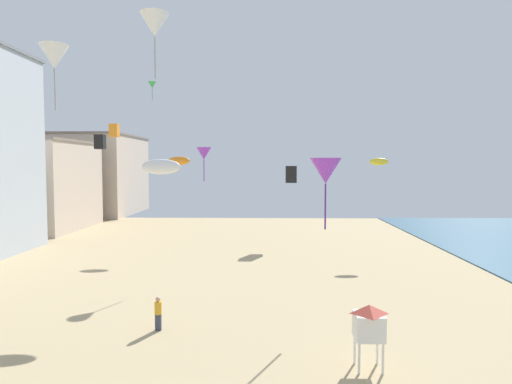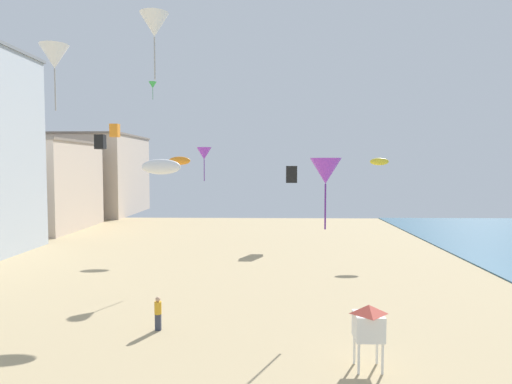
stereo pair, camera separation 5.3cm
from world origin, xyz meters
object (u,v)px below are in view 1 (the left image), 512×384
(kite_green_delta, at_px, (152,85))
(kite_orange_box, at_px, (114,130))
(kite_white_delta_2, at_px, (155,25))
(lifeguard_stand, at_px, (369,323))
(kite_black_box_2, at_px, (100,142))
(kite_flyer, at_px, (158,312))
(kite_white_parafoil, at_px, (161,167))
(kite_black_box, at_px, (291,174))
(kite_purple_delta_3, at_px, (204,154))
(kite_purple_delta, at_px, (326,171))
(kite_yellow_parafoil, at_px, (379,162))
(kite_white_delta, at_px, (54,57))
(kite_orange_parafoil, at_px, (179,161))

(kite_green_delta, distance_m, kite_orange_box, 6.11)
(kite_green_delta, distance_m, kite_white_delta_2, 29.58)
(lifeguard_stand, distance_m, kite_black_box_2, 19.53)
(kite_flyer, xyz_separation_m, kite_white_parafoil, (-1.11, 5.63, 6.95))
(kite_black_box, bearing_deg, kite_purple_delta_3, -118.91)
(kite_green_delta, bearing_deg, kite_black_box_2, -85.53)
(kite_white_delta_2, bearing_deg, kite_black_box_2, 121.47)
(kite_purple_delta, height_order, kite_black_box_2, kite_black_box_2)
(kite_yellow_parafoil, xyz_separation_m, kite_white_parafoil, (-16.54, -14.83, -0.42))
(kite_orange_box, bearing_deg, kite_white_delta_2, -67.98)
(kite_green_delta, relative_size, kite_white_parafoil, 0.78)
(lifeguard_stand, bearing_deg, kite_black_box, 83.30)
(kite_flyer, bearing_deg, kite_white_delta_2, -77.81)
(kite_purple_delta_3, bearing_deg, kite_purple_delta, -51.09)
(kite_green_delta, height_order, kite_white_delta, kite_green_delta)
(kite_flyer, distance_m, kite_orange_box, 28.49)
(kite_black_box_2, bearing_deg, kite_flyer, -52.75)
(kite_yellow_parafoil, bearing_deg, kite_orange_box, 171.33)
(kite_orange_parafoil, xyz_separation_m, kite_black_box_2, (-2.01, -14.93, 1.04))
(kite_purple_delta, xyz_separation_m, kite_orange_box, (-18.61, 21.67, 3.82))
(lifeguard_stand, distance_m, kite_orange_box, 35.66)
(kite_green_delta, bearing_deg, kite_flyer, -75.39)
(kite_orange_parafoil, bearing_deg, kite_purple_delta, -58.85)
(kite_yellow_parafoil, bearing_deg, lifeguard_stand, -104.32)
(kite_white_delta, relative_size, kite_white_delta_2, 1.42)
(kite_orange_box, bearing_deg, kite_yellow_parafoil, -8.67)
(lifeguard_stand, bearing_deg, kite_orange_box, 114.86)
(kite_purple_delta_3, bearing_deg, lifeguard_stand, -61.84)
(kite_orange_parafoil, relative_size, kite_white_parafoil, 0.88)
(lifeguard_stand, height_order, kite_black_box, kite_black_box)
(kite_white_delta, xyz_separation_m, kite_black_box_2, (1.76, 2.13, -4.75))
(kite_black_box, relative_size, kite_purple_delta_3, 0.69)
(kite_purple_delta, height_order, kite_black_box, kite_purple_delta)
(kite_orange_box, bearing_deg, kite_purple_delta, -49.33)
(kite_purple_delta, xyz_separation_m, kite_purple_delta_3, (-7.82, 9.69, 1.18))
(kite_purple_delta, relative_size, kite_orange_parafoil, 1.82)
(kite_white_delta_2, relative_size, kite_purple_delta_3, 1.05)
(kite_white_parafoil, xyz_separation_m, kite_orange_box, (-9.18, 18.75, 3.60))
(kite_white_delta_2, bearing_deg, lifeguard_stand, -7.05)
(kite_flyer, relative_size, lifeguard_stand, 0.64)
(lifeguard_stand, bearing_deg, kite_white_delta_2, 163.20)
(kite_orange_box, bearing_deg, kite_black_box, 3.13)
(kite_white_delta_2, height_order, kite_white_parafoil, kite_white_delta_2)
(kite_yellow_parafoil, bearing_deg, kite_black_box, 147.75)
(lifeguard_stand, xyz_separation_m, kite_purple_delta_3, (-8.72, 16.28, 6.99))
(kite_orange_parafoil, xyz_separation_m, kite_yellow_parafoil, (18.64, -1.34, -0.10))
(kite_yellow_parafoil, relative_size, kite_orange_box, 1.30)
(kite_green_delta, distance_m, kite_white_delta, 21.06)
(kite_flyer, height_order, kite_green_delta, kite_green_delta)
(kite_white_parafoil, height_order, kite_purple_delta_3, kite_purple_delta_3)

